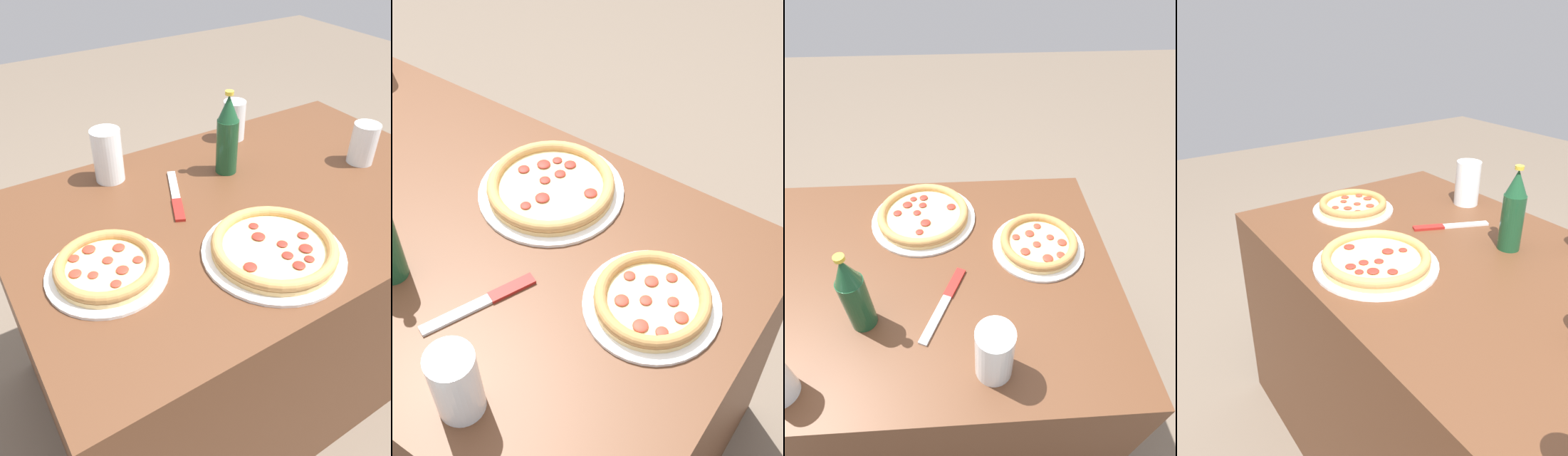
{
  "view_description": "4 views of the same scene",
  "coord_description": "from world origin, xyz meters",
  "views": [
    {
      "loc": [
        -0.64,
        -0.75,
        1.39
      ],
      "look_at": [
        -0.24,
        -0.11,
        0.8
      ],
      "focal_mm": 35.0,
      "sensor_mm": 36.0,
      "label": 1
    },
    {
      "loc": [
        -0.73,
        0.58,
        1.72
      ],
      "look_at": [
        -0.26,
        -0.11,
        0.8
      ],
      "focal_mm": 50.0,
      "sensor_mm": 36.0,
      "label": 2
    },
    {
      "loc": [
        -0.22,
        0.63,
        1.49
      ],
      "look_at": [
        -0.27,
        -0.11,
        0.78
      ],
      "focal_mm": 28.0,
      "sensor_mm": 36.0,
      "label": 3
    },
    {
      "loc": [
        0.72,
        -0.77,
        1.31
      ],
      "look_at": [
        -0.23,
        -0.12,
        0.76
      ],
      "focal_mm": 35.0,
      "sensor_mm": 36.0,
      "label": 4
    }
  ],
  "objects": [
    {
      "name": "glass_mango_juice",
      "position": [
        0.17,
        0.31,
        0.79
      ],
      "size": [
        0.07,
        0.07,
        0.12
      ],
      "color": "white",
      "rests_on": "table"
    },
    {
      "name": "table",
      "position": [
        0.0,
        0.0,
        0.37
      ],
      "size": [
        1.27,
        0.8,
        0.73
      ],
      "color": "#56331E",
      "rests_on": "ground_plane"
    },
    {
      "name": "pizza_margherita",
      "position": [
        -0.1,
        -0.21,
        0.75
      ],
      "size": [
        0.32,
        0.32,
        0.04
      ],
      "color": "white",
      "rests_on": "table"
    },
    {
      "name": "knife",
      "position": [
        -0.17,
        0.11,
        0.73
      ],
      "size": [
        0.12,
        0.22,
        0.01
      ],
      "color": "maroon",
      "rests_on": "table"
    },
    {
      "name": "pizza_pepperoni",
      "position": [
        -0.44,
        -0.07,
        0.75
      ],
      "size": [
        0.26,
        0.26,
        0.04
      ],
      "color": "white",
      "rests_on": "table"
    },
    {
      "name": "beer_bottle",
      "position": [
        0.03,
        0.15,
        0.84
      ],
      "size": [
        0.06,
        0.06,
        0.24
      ],
      "color": "#194728",
      "rests_on": "table"
    },
    {
      "name": "ground_plane",
      "position": [
        0.0,
        0.0,
        0.0
      ],
      "size": [
        8.0,
        8.0,
        0.0
      ],
      "primitive_type": "plane",
      "color": "#6B5B4C"
    },
    {
      "name": "glass_cola",
      "position": [
        -0.27,
        0.29,
        0.8
      ],
      "size": [
        0.08,
        0.08,
        0.15
      ],
      "color": "white",
      "rests_on": "table"
    },
    {
      "name": "glass_iced_tea",
      "position": [
        0.4,
        -0.02,
        0.79
      ],
      "size": [
        0.08,
        0.08,
        0.12
      ],
      "color": "white",
      "rests_on": "table"
    }
  ]
}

